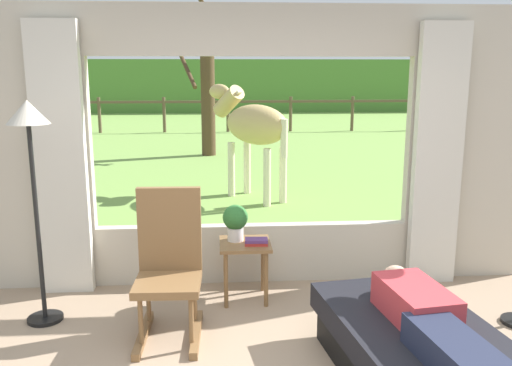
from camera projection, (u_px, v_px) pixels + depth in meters
back_wall_with_window at (252, 151)px, 4.94m from camera, size 5.20×0.12×2.55m
curtain_panel_left at (60, 161)px, 4.70m from camera, size 0.44×0.10×2.40m
curtain_panel_right at (437, 157)px, 4.93m from camera, size 0.44×0.10×2.40m
outdoor_pasture_lawn at (229, 137)px, 15.83m from camera, size 36.00×21.68×0.02m
distant_hill_ridge at (224, 86)px, 25.19m from camera, size 36.00×2.00×2.40m
recliner_sofa at (420, 359)px, 3.36m from camera, size 1.13×1.81×0.42m
reclining_person at (427, 318)px, 3.25m from camera, size 0.42×1.44×0.22m
rocking_chair at (169, 265)px, 4.06m from camera, size 0.49×0.69×1.12m
side_table at (245, 253)px, 4.68m from camera, size 0.44×0.44×0.52m
potted_plant at (235, 220)px, 4.68m from camera, size 0.22×0.22×0.32m
book_stack at (257, 242)px, 4.60m from camera, size 0.20×0.16×0.05m
floor_lamp_left at (30, 145)px, 4.06m from camera, size 0.32×0.32×1.77m
horse at (253, 125)px, 8.14m from camera, size 1.37×1.66×1.73m
pasture_tree at (207, 87)px, 12.19m from camera, size 1.35×1.13×3.45m
pasture_fence_line at (228, 109)px, 17.00m from camera, size 16.10×0.10×1.10m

